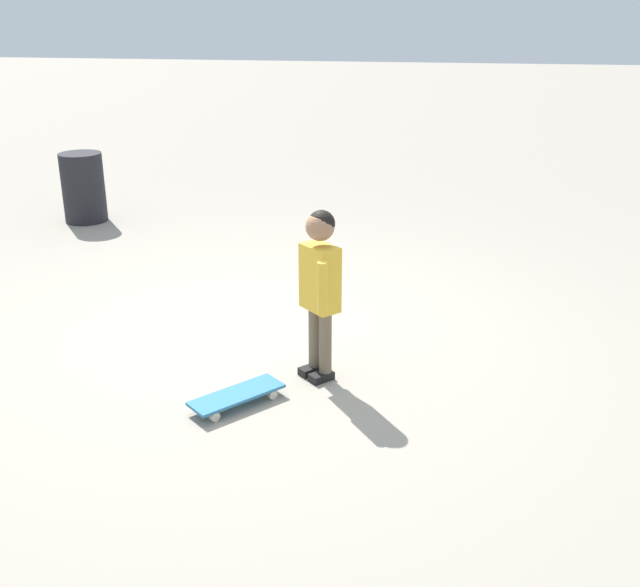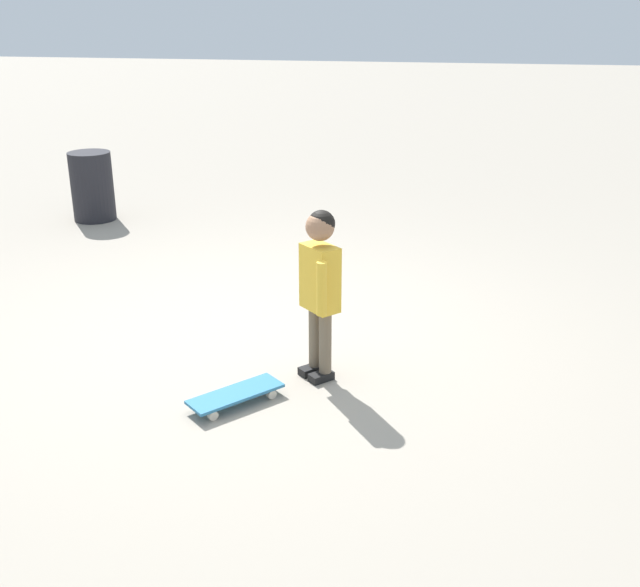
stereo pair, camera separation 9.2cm
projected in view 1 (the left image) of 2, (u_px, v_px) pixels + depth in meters
ground_plane at (253, 335)px, 5.28m from camera, size 50.00×50.00×0.00m
child_person at (320, 277)px, 4.47m from camera, size 0.39×0.28×1.06m
skateboard at (237, 396)px, 4.35m from camera, size 0.55×0.52×0.07m
trash_bin at (83, 187)px, 7.88m from camera, size 0.44×0.44×0.72m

